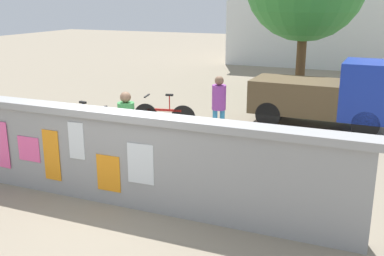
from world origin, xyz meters
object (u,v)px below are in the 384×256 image
Objects in this scene: auto_rickshaw_truck at (327,95)px; person_walking at (219,102)px; motorcycle at (237,160)px; bicycle_far at (164,115)px; bicycle_near at (88,125)px; person_bystander at (126,123)px.

auto_rickshaw_truck is 3.26m from person_walking.
motorcycle is 4.17m from bicycle_far.
bicycle_near is at bearing 163.54° from motorcycle.
bicycle_far is (-3.99, -1.85, -0.54)m from auto_rickshaw_truck.
auto_rickshaw_truck reaches higher than bicycle_far.
person_bystander is (-2.32, -0.12, 0.52)m from motorcycle.
bicycle_far is 3.16m from person_bystander.
bicycle_near is at bearing -127.98° from bicycle_far.
person_bystander reaches higher than bicycle_near.
bicycle_near is 0.99× the size of bicycle_far.
person_walking reaches higher than bicycle_far.
bicycle_far is at bearing 135.57° from motorcycle.
bicycle_far reaches higher than motorcycle.
bicycle_far is 1.91m from person_walking.
person_walking is at bearing 117.18° from motorcycle.
auto_rickshaw_truck is 4.43m from bicycle_far.
auto_rickshaw_truck is 2.24× the size of person_bystander.
person_bystander is at bearing -124.38° from auto_rickshaw_truck.
auto_rickshaw_truck is at bearing 33.54° from bicycle_near.
auto_rickshaw_truck reaches higher than person_bystander.
person_bystander reaches higher than bicycle_far.
person_bystander is (-3.34, -4.88, 0.09)m from auto_rickshaw_truck.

